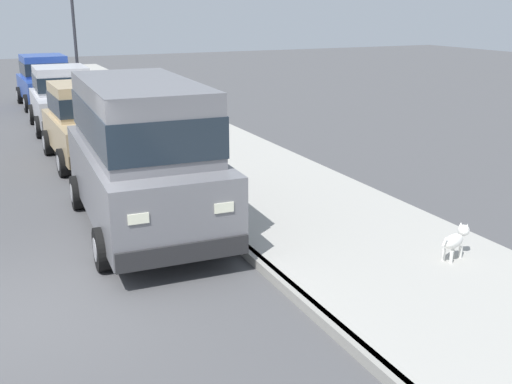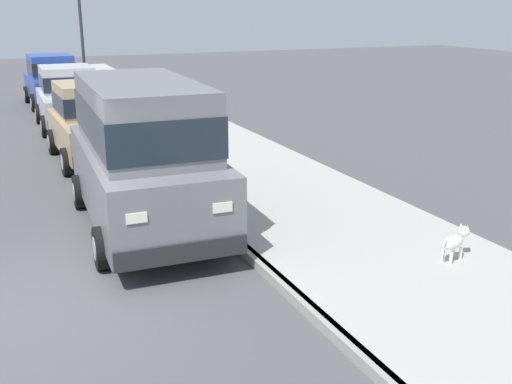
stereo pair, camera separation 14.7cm
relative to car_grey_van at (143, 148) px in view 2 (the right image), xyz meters
The scene contains 9 objects.
ground_plane 3.47m from the car_grey_van, 131.94° to the right, with size 80.00×80.00×0.00m, color #4C4C4F.
curb 2.92m from the car_grey_van, 65.50° to the right, with size 0.16×64.00×0.14m, color gray.
sidewalk 3.95m from the car_grey_van, 39.40° to the right, with size 3.60×64.00×0.14m, color #A8A59E.
car_grey_van is the anchor object (origin of this frame).
car_tan_hatchback 5.25m from the car_grey_van, 89.86° to the left, with size 2.03×3.84×1.88m.
car_silver_hatchback 9.77m from the car_grey_van, 89.83° to the left, with size 2.00×3.83×1.88m.
car_blue_hatchback 14.60m from the car_grey_van, 89.79° to the left, with size 2.04×3.85×1.88m.
dog_white 5.17m from the car_grey_van, 43.68° to the right, with size 0.73×0.35×0.49m.
street_lamp 15.75m from the car_grey_van, 84.78° to the left, with size 0.36×0.36×4.42m.
Camera 2 is at (-0.14, -7.43, 3.69)m, focal length 42.52 mm.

